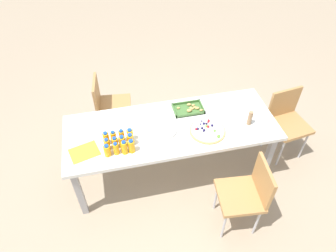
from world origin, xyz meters
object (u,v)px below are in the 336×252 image
object	(u,v)px
juice_bottle_8	(106,138)
cardboard_tube	(250,118)
chair_near_right	(248,192)
juice_bottle_10	(122,136)
juice_bottle_4	(107,145)
plate_stack	(165,131)
juice_bottle_9	(114,137)
juice_bottle_2	(124,148)
juice_bottle_7	(130,140)
napkin_stack	(135,124)
juice_bottle_5	(115,143)
juice_bottle_1	(116,149)
juice_bottle_11	(130,135)
snack_tray	(189,109)
paper_folder	(84,152)
juice_bottle_0	(107,151)
chair_end	(287,118)
chair_far_left	(108,103)
party_table	(171,131)
juice_bottle_6	(122,142)
fruit_pizza	(208,131)
juice_bottle_3	(131,146)

from	to	relation	value
juice_bottle_8	cardboard_tube	distance (m)	1.43
chair_near_right	juice_bottle_10	xyz separation A→B (m)	(-1.05, 0.67, 0.30)
juice_bottle_4	cardboard_tube	world-z (taller)	cardboard_tube
chair_near_right	plate_stack	bearing A→B (deg)	47.42
chair_near_right	juice_bottle_9	world-z (taller)	juice_bottle_9
juice_bottle_2	juice_bottle_7	world-z (taller)	juice_bottle_2
juice_bottle_2	napkin_stack	world-z (taller)	juice_bottle_2
chair_near_right	juice_bottle_5	distance (m)	1.30
juice_bottle_1	juice_bottle_4	world-z (taller)	juice_bottle_4
juice_bottle_8	juice_bottle_11	distance (m)	0.22
juice_bottle_10	napkin_stack	distance (m)	0.26
snack_tray	plate_stack	bearing A→B (deg)	-139.63
juice_bottle_2	juice_bottle_9	bearing A→B (deg)	118.68
juice_bottle_7	juice_bottle_10	distance (m)	0.10
juice_bottle_8	plate_stack	bearing A→B (deg)	2.44
juice_bottle_4	plate_stack	distance (m)	0.58
paper_folder	juice_bottle_9	bearing A→B (deg)	13.07
chair_near_right	juice_bottle_0	world-z (taller)	juice_bottle_0
chair_near_right	juice_bottle_7	world-z (taller)	juice_bottle_7
chair_end	juice_bottle_9	distance (m)	1.98
snack_tray	cardboard_tube	bearing A→B (deg)	-32.63
juice_bottle_7	juice_bottle_9	bearing A→B (deg)	155.41
juice_bottle_8	juice_bottle_10	bearing A→B (deg)	-0.16
chair_far_left	juice_bottle_1	distance (m)	1.06
juice_bottle_4	paper_folder	bearing A→B (deg)	176.63
juice_bottle_5	juice_bottle_8	size ratio (longest dim) A/B	0.90
juice_bottle_0	paper_folder	distance (m)	0.24
juice_bottle_1	juice_bottle_11	size ratio (longest dim) A/B	0.98
juice_bottle_7	snack_tray	xyz separation A→B (m)	(0.67, 0.36, -0.05)
party_table	juice_bottle_6	world-z (taller)	juice_bottle_6
juice_bottle_11	cardboard_tube	size ratio (longest dim) A/B	0.87
juice_bottle_9	juice_bottle_1	bearing A→B (deg)	-86.86
juice_bottle_0	fruit_pizza	distance (m)	0.99
chair_end	napkin_stack	xyz separation A→B (m)	(-1.73, 0.05, 0.23)
plate_stack	napkin_stack	world-z (taller)	plate_stack
juice_bottle_9	paper_folder	distance (m)	0.30
juice_bottle_1	chair_end	bearing A→B (deg)	8.52
juice_bottle_5	juice_bottle_1	bearing A→B (deg)	-88.87
chair_end	juice_bottle_9	size ratio (longest dim) A/B	5.83
chair_far_left	cardboard_tube	distance (m)	1.68
juice_bottle_5	cardboard_tube	xyz separation A→B (m)	(1.35, 0.02, 0.02)
napkin_stack	snack_tray	bearing A→B (deg)	9.27
juice_bottle_0	napkin_stack	bearing A→B (deg)	48.79
juice_bottle_11	cardboard_tube	xyz separation A→B (m)	(1.20, -0.05, 0.01)
juice_bottle_3	juice_bottle_7	world-z (taller)	juice_bottle_3
juice_bottle_0	snack_tray	xyz separation A→B (m)	(0.90, 0.44, -0.05)
juice_bottle_11	paper_folder	world-z (taller)	juice_bottle_11
chair_end	juice_bottle_1	bearing A→B (deg)	0.62
juice_bottle_9	snack_tray	world-z (taller)	juice_bottle_9
juice_bottle_3	snack_tray	distance (m)	0.81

